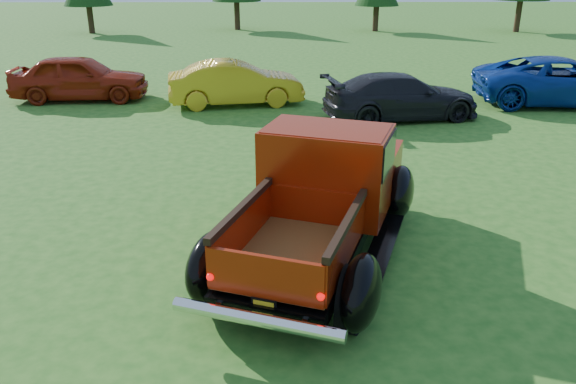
# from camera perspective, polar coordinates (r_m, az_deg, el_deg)

# --- Properties ---
(ground) EXTENTS (120.00, 120.00, 0.00)m
(ground) POSITION_cam_1_polar(r_m,az_deg,el_deg) (8.62, 0.10, -5.86)
(ground) COLOR #245A19
(ground) RESTS_ON ground
(pickup_truck) EXTENTS (3.65, 5.37, 1.87)m
(pickup_truck) POSITION_cam_1_polar(r_m,az_deg,el_deg) (8.43, 3.88, 0.09)
(pickup_truck) COLOR black
(pickup_truck) RESTS_ON ground
(show_car_red) EXTENTS (4.27, 1.89, 1.43)m
(show_car_red) POSITION_cam_1_polar(r_m,az_deg,el_deg) (19.29, -20.41, 10.85)
(show_car_red) COLOR maroon
(show_car_red) RESTS_ON ground
(show_car_yellow) EXTENTS (4.25, 2.11, 1.34)m
(show_car_yellow) POSITION_cam_1_polar(r_m,az_deg,el_deg) (17.52, -5.33, 10.95)
(show_car_yellow) COLOR gold
(show_car_yellow) RESTS_ON ground
(show_car_grey) EXTENTS (4.62, 2.60, 1.26)m
(show_car_grey) POSITION_cam_1_polar(r_m,az_deg,el_deg) (16.14, 11.43, 9.50)
(show_car_grey) COLOR black
(show_car_grey) RESTS_ON ground
(show_car_blue) EXTENTS (5.32, 2.76, 1.43)m
(show_car_blue) POSITION_cam_1_polar(r_m,az_deg,el_deg) (19.44, 26.05, 10.09)
(show_car_blue) COLOR navy
(show_car_blue) RESTS_ON ground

